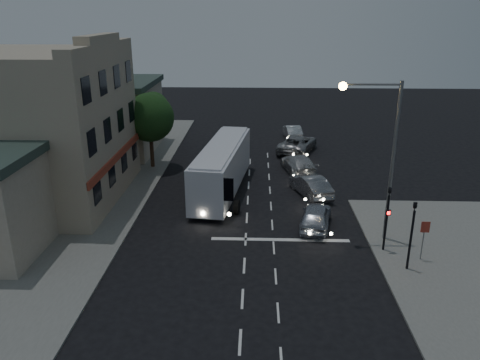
{
  "coord_description": "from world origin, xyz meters",
  "views": [
    {
      "loc": [
        0.55,
        -22.38,
        12.43
      ],
      "look_at": [
        -0.48,
        6.04,
        2.2
      ],
      "focal_mm": 35.0,
      "sensor_mm": 36.0,
      "label": 1
    }
  ],
  "objects_px": {
    "car_sedan_a": "(311,186)",
    "tour_bus": "(222,166)",
    "traffic_signal_main": "(388,211)",
    "regulatory_sign": "(424,234)",
    "car_sedan_c": "(297,144)",
    "street_tree": "(150,115)",
    "car_sedan_b": "(299,164)",
    "car_extra": "(292,132)",
    "traffic_signal_side": "(412,228)",
    "streetlight": "(382,144)",
    "car_suv": "(316,216)"
  },
  "relations": [
    {
      "from": "car_sedan_c",
      "to": "street_tree",
      "type": "relative_size",
      "value": 0.94
    },
    {
      "from": "car_suv",
      "to": "car_extra",
      "type": "height_order",
      "value": "car_suv"
    },
    {
      "from": "traffic_signal_side",
      "to": "regulatory_sign",
      "type": "xyz_separation_m",
      "value": [
        1.0,
        0.96,
        -0.82
      ]
    },
    {
      "from": "car_suv",
      "to": "car_sedan_b",
      "type": "distance_m",
      "value": 10.34
    },
    {
      "from": "traffic_signal_main",
      "to": "regulatory_sign",
      "type": "distance_m",
      "value": 2.14
    },
    {
      "from": "street_tree",
      "to": "streetlight",
      "type": "bearing_deg",
      "value": -39.51
    },
    {
      "from": "car_suv",
      "to": "streetlight",
      "type": "relative_size",
      "value": 0.47
    },
    {
      "from": "street_tree",
      "to": "tour_bus",
      "type": "bearing_deg",
      "value": -40.16
    },
    {
      "from": "car_extra",
      "to": "streetlight",
      "type": "relative_size",
      "value": 0.48
    },
    {
      "from": "car_sedan_c",
      "to": "street_tree",
      "type": "distance_m",
      "value": 14.13
    },
    {
      "from": "car_sedan_b",
      "to": "regulatory_sign",
      "type": "bearing_deg",
      "value": 98.98
    },
    {
      "from": "car_sedan_b",
      "to": "car_extra",
      "type": "xyz_separation_m",
      "value": [
        0.23,
        11.02,
        -0.03
      ]
    },
    {
      "from": "car_sedan_a",
      "to": "car_sedan_c",
      "type": "distance_m",
      "value": 11.11
    },
    {
      "from": "tour_bus",
      "to": "traffic_signal_main",
      "type": "height_order",
      "value": "traffic_signal_main"
    },
    {
      "from": "car_sedan_a",
      "to": "tour_bus",
      "type": "bearing_deg",
      "value": -24.44
    },
    {
      "from": "traffic_signal_main",
      "to": "car_sedan_c",
      "type": "bearing_deg",
      "value": 99.33
    },
    {
      "from": "car_sedan_a",
      "to": "traffic_signal_main",
      "type": "distance_m",
      "value": 9.04
    },
    {
      "from": "street_tree",
      "to": "car_extra",
      "type": "bearing_deg",
      "value": 39.08
    },
    {
      "from": "street_tree",
      "to": "car_suv",
      "type": "bearing_deg",
      "value": -42.06
    },
    {
      "from": "tour_bus",
      "to": "traffic_signal_side",
      "type": "relative_size",
      "value": 2.87
    },
    {
      "from": "traffic_signal_side",
      "to": "streetlight",
      "type": "relative_size",
      "value": 0.46
    },
    {
      "from": "traffic_signal_main",
      "to": "regulatory_sign",
      "type": "bearing_deg",
      "value": -30.84
    },
    {
      "from": "street_tree",
      "to": "traffic_signal_side",
      "type": "bearing_deg",
      "value": -44.5
    },
    {
      "from": "car_sedan_a",
      "to": "streetlight",
      "type": "xyz_separation_m",
      "value": [
        2.87,
        -6.89,
        4.99
      ]
    },
    {
      "from": "car_sedan_b",
      "to": "car_sedan_c",
      "type": "height_order",
      "value": "car_sedan_c"
    },
    {
      "from": "car_sedan_c",
      "to": "regulatory_sign",
      "type": "height_order",
      "value": "regulatory_sign"
    },
    {
      "from": "tour_bus",
      "to": "regulatory_sign",
      "type": "height_order",
      "value": "tour_bus"
    },
    {
      "from": "car_sedan_a",
      "to": "street_tree",
      "type": "xyz_separation_m",
      "value": [
        -12.68,
        5.93,
        3.76
      ]
    },
    {
      "from": "car_sedan_b",
      "to": "car_extra",
      "type": "relative_size",
      "value": 1.18
    },
    {
      "from": "street_tree",
      "to": "car_sedan_c",
      "type": "bearing_deg",
      "value": 22.34
    },
    {
      "from": "car_suv",
      "to": "traffic_signal_main",
      "type": "bearing_deg",
      "value": 150.3
    },
    {
      "from": "traffic_signal_main",
      "to": "streetlight",
      "type": "relative_size",
      "value": 0.46
    },
    {
      "from": "car_sedan_b",
      "to": "traffic_signal_main",
      "type": "relative_size",
      "value": 1.25
    },
    {
      "from": "traffic_signal_side",
      "to": "regulatory_sign",
      "type": "height_order",
      "value": "traffic_signal_side"
    },
    {
      "from": "car_sedan_a",
      "to": "car_sedan_c",
      "type": "xyz_separation_m",
      "value": [
        -0.06,
        11.11,
        0.07
      ]
    },
    {
      "from": "traffic_signal_main",
      "to": "traffic_signal_side",
      "type": "relative_size",
      "value": 1.0
    },
    {
      "from": "car_extra",
      "to": "traffic_signal_side",
      "type": "height_order",
      "value": "traffic_signal_side"
    },
    {
      "from": "tour_bus",
      "to": "car_extra",
      "type": "bearing_deg",
      "value": 75.24
    },
    {
      "from": "traffic_signal_side",
      "to": "tour_bus",
      "type": "bearing_deg",
      "value": 133.09
    },
    {
      "from": "car_extra",
      "to": "traffic_signal_main",
      "type": "relative_size",
      "value": 1.06
    },
    {
      "from": "traffic_signal_main",
      "to": "streetlight",
      "type": "xyz_separation_m",
      "value": [
        -0.26,
        1.42,
        3.31
      ]
    },
    {
      "from": "car_sedan_c",
      "to": "streetlight",
      "type": "height_order",
      "value": "streetlight"
    },
    {
      "from": "car_sedan_b",
      "to": "car_extra",
      "type": "height_order",
      "value": "car_sedan_b"
    },
    {
      "from": "car_extra",
      "to": "traffic_signal_side",
      "type": "xyz_separation_m",
      "value": [
        4.03,
        -26.35,
        1.71
      ]
    },
    {
      "from": "street_tree",
      "to": "regulatory_sign",
      "type": "bearing_deg",
      "value": -41.08
    },
    {
      "from": "streetlight",
      "to": "street_tree",
      "type": "distance_m",
      "value": 20.19
    },
    {
      "from": "car_extra",
      "to": "regulatory_sign",
      "type": "distance_m",
      "value": 25.9
    },
    {
      "from": "car_sedan_b",
      "to": "street_tree",
      "type": "height_order",
      "value": "street_tree"
    },
    {
      "from": "car_extra",
      "to": "car_sedan_c",
      "type": "bearing_deg",
      "value": 85.82
    },
    {
      "from": "car_sedan_a",
      "to": "car_sedan_c",
      "type": "relative_size",
      "value": 0.77
    }
  ]
}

